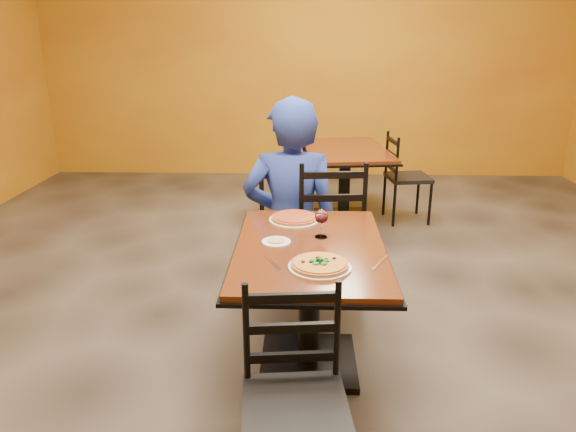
{
  "coord_description": "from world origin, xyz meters",
  "views": [
    {
      "loc": [
        -0.03,
        -3.15,
        1.83
      ],
      "look_at": [
        -0.13,
        -0.3,
        0.85
      ],
      "focal_mm": 32.91,
      "sensor_mm": 36.0,
      "label": 1
    }
  ],
  "objects_px": {
    "chair_second_left": "(281,171)",
    "side_plate": "(276,242)",
    "plate_main": "(320,267)",
    "table_second": "(345,167)",
    "chair_main_near": "(295,409)",
    "wine_glass": "(321,222)",
    "table_main": "(310,278)",
    "chair_second_right": "(408,178)",
    "diner": "(291,199)",
    "pizza_main": "(320,264)",
    "plate_far": "(294,220)",
    "chair_main_far": "(328,227)",
    "pizza_far": "(294,217)"
  },
  "relations": [
    {
      "from": "table_second",
      "to": "pizza_main",
      "type": "height_order",
      "value": "pizza_main"
    },
    {
      "from": "table_second",
      "to": "plate_far",
      "type": "relative_size",
      "value": 4.24
    },
    {
      "from": "chair_main_near",
      "to": "wine_glass",
      "type": "height_order",
      "value": "wine_glass"
    },
    {
      "from": "diner",
      "to": "pizza_main",
      "type": "height_order",
      "value": "diner"
    },
    {
      "from": "chair_second_right",
      "to": "chair_second_left",
      "type": "bearing_deg",
      "value": 82.44
    },
    {
      "from": "chair_main_far",
      "to": "pizza_far",
      "type": "bearing_deg",
      "value": 60.65
    },
    {
      "from": "table_main",
      "to": "chair_second_right",
      "type": "height_order",
      "value": "chair_second_right"
    },
    {
      "from": "chair_main_far",
      "to": "plate_main",
      "type": "height_order",
      "value": "chair_main_far"
    },
    {
      "from": "table_main",
      "to": "diner",
      "type": "xyz_separation_m",
      "value": [
        -0.13,
        0.93,
        0.17
      ]
    },
    {
      "from": "chair_second_right",
      "to": "wine_glass",
      "type": "height_order",
      "value": "wine_glass"
    },
    {
      "from": "pizza_far",
      "to": "wine_glass",
      "type": "xyz_separation_m",
      "value": [
        0.16,
        -0.28,
        0.07
      ]
    },
    {
      "from": "side_plate",
      "to": "wine_glass",
      "type": "relative_size",
      "value": 0.89
    },
    {
      "from": "chair_main_near",
      "to": "pizza_main",
      "type": "xyz_separation_m",
      "value": [
        0.1,
        0.67,
        0.32
      ]
    },
    {
      "from": "chair_main_far",
      "to": "chair_second_left",
      "type": "xyz_separation_m",
      "value": [
        -0.41,
        1.68,
        -0.01
      ]
    },
    {
      "from": "chair_second_right",
      "to": "pizza_main",
      "type": "distance_m",
      "value": 3.07
    },
    {
      "from": "side_plate",
      "to": "plate_main",
      "type": "bearing_deg",
      "value": -54.49
    },
    {
      "from": "pizza_main",
      "to": "plate_far",
      "type": "xyz_separation_m",
      "value": [
        -0.14,
        0.69,
        -0.02
      ]
    },
    {
      "from": "plate_main",
      "to": "side_plate",
      "type": "bearing_deg",
      "value": 125.51
    },
    {
      "from": "wine_glass",
      "to": "diner",
      "type": "bearing_deg",
      "value": 103.44
    },
    {
      "from": "plate_main",
      "to": "wine_glass",
      "type": "xyz_separation_m",
      "value": [
        0.02,
        0.42,
        0.08
      ]
    },
    {
      "from": "chair_main_near",
      "to": "pizza_main",
      "type": "relative_size",
      "value": 3.2
    },
    {
      "from": "table_second",
      "to": "wine_glass",
      "type": "distance_m",
      "value": 2.51
    },
    {
      "from": "chair_second_left",
      "to": "side_plate",
      "type": "distance_m",
      "value": 2.58
    },
    {
      "from": "diner",
      "to": "chair_second_right",
      "type": "bearing_deg",
      "value": -124.68
    },
    {
      "from": "pizza_main",
      "to": "side_plate",
      "type": "xyz_separation_m",
      "value": [
        -0.23,
        0.32,
        -0.02
      ]
    },
    {
      "from": "chair_second_right",
      "to": "wine_glass",
      "type": "distance_m",
      "value": 2.68
    },
    {
      "from": "chair_main_near",
      "to": "wine_glass",
      "type": "xyz_separation_m",
      "value": [
        0.12,
        1.09,
        0.39
      ]
    },
    {
      "from": "chair_second_right",
      "to": "plate_far",
      "type": "distance_m",
      "value": 2.48
    },
    {
      "from": "chair_main_near",
      "to": "plate_far",
      "type": "bearing_deg",
      "value": 85.8
    },
    {
      "from": "chair_main_near",
      "to": "chair_main_far",
      "type": "distance_m",
      "value": 1.89
    },
    {
      "from": "chair_main_far",
      "to": "pizza_main",
      "type": "height_order",
      "value": "chair_main_far"
    },
    {
      "from": "plate_far",
      "to": "chair_main_near",
      "type": "bearing_deg",
      "value": -88.55
    },
    {
      "from": "pizza_main",
      "to": "diner",
      "type": "bearing_deg",
      "value": 98.1
    },
    {
      "from": "table_main",
      "to": "plate_far",
      "type": "height_order",
      "value": "plate_far"
    },
    {
      "from": "chair_main_far",
      "to": "wine_glass",
      "type": "height_order",
      "value": "chair_main_far"
    },
    {
      "from": "plate_main",
      "to": "table_second",
      "type": "bearing_deg",
      "value": 83.47
    },
    {
      "from": "diner",
      "to": "plate_main",
      "type": "height_order",
      "value": "diner"
    },
    {
      "from": "diner",
      "to": "plate_main",
      "type": "distance_m",
      "value": 1.22
    },
    {
      "from": "plate_main",
      "to": "chair_main_far",
      "type": "bearing_deg",
      "value": 85.56
    },
    {
      "from": "pizza_far",
      "to": "plate_main",
      "type": "bearing_deg",
      "value": -78.62
    },
    {
      "from": "chair_main_far",
      "to": "chair_second_left",
      "type": "distance_m",
      "value": 1.73
    },
    {
      "from": "chair_main_far",
      "to": "plate_far",
      "type": "height_order",
      "value": "chair_main_far"
    },
    {
      "from": "table_main",
      "to": "wine_glass",
      "type": "distance_m",
      "value": 0.32
    },
    {
      "from": "plate_far",
      "to": "wine_glass",
      "type": "height_order",
      "value": "wine_glass"
    },
    {
      "from": "chair_main_far",
      "to": "pizza_far",
      "type": "height_order",
      "value": "chair_main_far"
    },
    {
      "from": "chair_main_near",
      "to": "pizza_main",
      "type": "distance_m",
      "value": 0.75
    },
    {
      "from": "diner",
      "to": "pizza_main",
      "type": "distance_m",
      "value": 1.23
    },
    {
      "from": "table_second",
      "to": "wine_glass",
      "type": "height_order",
      "value": "wine_glass"
    },
    {
      "from": "diner",
      "to": "pizza_far",
      "type": "xyz_separation_m",
      "value": [
        0.03,
        -0.52,
        0.05
      ]
    },
    {
      "from": "pizza_main",
      "to": "chair_main_far",
      "type": "bearing_deg",
      "value": 85.56
    }
  ]
}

